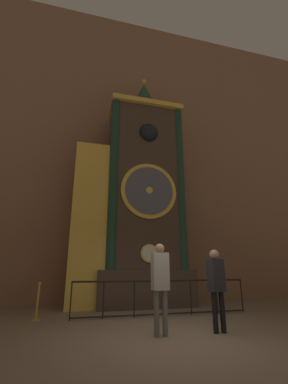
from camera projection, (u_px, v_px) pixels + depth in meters
ground_plane at (175, 338)px, 4.92m from camera, size 28.00×28.00×0.00m
cathedral_back_wall at (126, 142)px, 11.89m from camera, size 24.00×0.32×13.85m
clock_tower at (134, 199)px, 9.94m from camera, size 4.40×1.82×9.50m
railing_fence at (163, 295)px, 7.30m from camera, size 5.12×0.05×0.96m
visitor_near at (160, 279)px, 5.33m from camera, size 0.35×0.23×1.80m
visitor_far at (216, 281)px, 5.59m from camera, size 0.39×0.30×1.69m
stanchion_post at (37, 308)px, 6.67m from camera, size 0.28×0.28×0.94m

